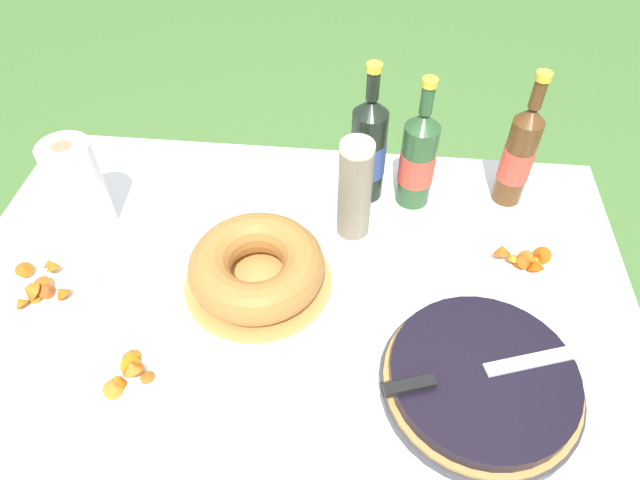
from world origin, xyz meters
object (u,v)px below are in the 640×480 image
at_px(snack_plate_right, 39,290).
at_px(cider_bottle_green, 418,159).
at_px(cider_bottle_amber, 519,155).
at_px(snack_plate_left, 521,265).
at_px(cup_stack, 355,192).
at_px(bundt_cake, 257,266).
at_px(snack_plate_near, 134,374).
at_px(serving_knife, 470,373).
at_px(paper_towel_roll, 78,188).
at_px(berry_tart, 482,380).
at_px(juice_bottle_red, 368,149).

bearing_deg(snack_plate_right, cider_bottle_green, 25.75).
relative_size(cider_bottle_amber, snack_plate_left, 1.73).
xyz_separation_m(cup_stack, snack_plate_right, (-0.63, -0.24, -0.11)).
bearing_deg(bundt_cake, snack_plate_left, 9.02).
xyz_separation_m(snack_plate_near, snack_plate_right, (-0.26, 0.17, -0.00)).
distance_m(serving_knife, snack_plate_near, 0.60).
xyz_separation_m(snack_plate_left, snack_plate_right, (-1.00, -0.17, -0.00)).
bearing_deg(snack_plate_right, paper_towel_roll, 81.37).
bearing_deg(snack_plate_left, cider_bottle_green, 138.83).
height_order(serving_knife, cider_bottle_green, cider_bottle_green).
xyz_separation_m(berry_tart, bundt_cake, (-0.44, 0.21, 0.02)).
bearing_deg(snack_plate_right, snack_plate_left, 9.63).
xyz_separation_m(cider_bottle_amber, paper_towel_roll, (-0.96, -0.19, -0.02)).
distance_m(snack_plate_left, snack_plate_right, 1.01).
xyz_separation_m(bundt_cake, paper_towel_roll, (-0.41, 0.13, 0.07)).
distance_m(cider_bottle_amber, snack_plate_near, 0.94).
relative_size(cider_bottle_amber, snack_plate_near, 1.74).
relative_size(snack_plate_near, snack_plate_right, 0.86).
height_order(berry_tart, juice_bottle_red, juice_bottle_red).
distance_m(serving_knife, cup_stack, 0.44).
bearing_deg(cup_stack, berry_tart, -55.56).
distance_m(snack_plate_right, paper_towel_roll, 0.23).
relative_size(bundt_cake, snack_plate_near, 1.60).
relative_size(cup_stack, cider_bottle_green, 0.78).
bearing_deg(serving_knife, cup_stack, 102.17).
relative_size(cup_stack, snack_plate_right, 1.12).
height_order(bundt_cake, cider_bottle_green, cider_bottle_green).
distance_m(bundt_cake, cider_bottle_amber, 0.64).
height_order(cup_stack, snack_plate_left, cup_stack).
relative_size(serving_knife, juice_bottle_red, 1.05).
xyz_separation_m(serving_knife, bundt_cake, (-0.41, 0.22, -0.02)).
distance_m(serving_knife, juice_bottle_red, 0.56).
bearing_deg(cup_stack, snack_plate_right, -159.24).
bearing_deg(berry_tart, serving_knife, -161.42).
height_order(berry_tart, serving_knife, serving_knife).
height_order(bundt_cake, snack_plate_near, bundt_cake).
height_order(berry_tart, snack_plate_left, same).
bearing_deg(snack_plate_right, cider_bottle_amber, 21.76).
distance_m(cider_bottle_amber, juice_bottle_red, 0.34).
relative_size(berry_tart, snack_plate_left, 1.85).
bearing_deg(snack_plate_right, bundt_cake, 10.40).
xyz_separation_m(serving_knife, juice_bottle_red, (-0.20, 0.52, 0.07)).
relative_size(cup_stack, cider_bottle_amber, 0.75).
height_order(cider_bottle_green, cider_bottle_amber, cider_bottle_amber).
distance_m(cider_bottle_amber, snack_plate_right, 1.08).
xyz_separation_m(serving_knife, paper_towel_roll, (-0.82, 0.35, 0.05)).
bearing_deg(cup_stack, snack_plate_left, -10.88).
xyz_separation_m(berry_tart, serving_knife, (-0.03, -0.01, 0.04)).
height_order(berry_tart, bundt_cake, bundt_cake).
bearing_deg(snack_plate_left, snack_plate_right, -170.37).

